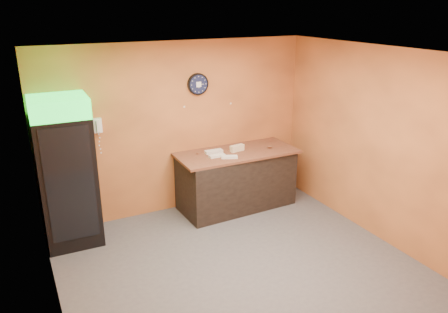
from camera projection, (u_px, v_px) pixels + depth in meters
floor at (236, 263)px, 5.93m from camera, size 4.50×4.50×0.00m
back_wall at (179, 128)px, 7.14m from camera, size 4.50×0.02×2.80m
left_wall at (46, 202)px, 4.50m from camera, size 0.02×4.00×2.80m
right_wall at (372, 143)px, 6.42m from camera, size 0.02×4.00×2.80m
ceiling at (239, 53)px, 4.99m from camera, size 4.50×4.00×0.02m
beverage_cooler at (67, 175)px, 6.13m from camera, size 0.78×0.79×2.16m
prep_counter at (236, 180)px, 7.45m from camera, size 1.95×0.92×0.96m
wall_clock at (198, 84)px, 7.03m from camera, size 0.35×0.06×0.35m
wall_phone at (98, 126)px, 6.47m from camera, size 0.12×0.10×0.22m
butcher_paper at (237, 153)px, 7.28m from camera, size 2.03×0.93×0.04m
sub_roll_stack at (237, 148)px, 7.28m from camera, size 0.26×0.12×0.11m
wrapped_sandwich_left at (217, 156)px, 7.02m from camera, size 0.27×0.11×0.04m
wrapped_sandwich_mid at (229, 157)px, 6.96m from camera, size 0.28×0.20×0.04m
wrapped_sandwich_right at (214, 151)px, 7.22m from camera, size 0.30×0.13×0.04m
kitchen_tool at (235, 149)px, 7.34m from camera, size 0.05×0.05×0.05m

